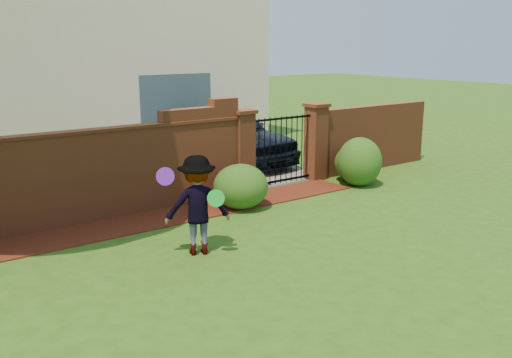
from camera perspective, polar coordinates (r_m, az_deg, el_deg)
ground at (r=8.35m, az=1.10°, el=-9.72°), size 80.00×80.00×0.01m
mulch_bed at (r=10.64m, az=-14.16°, el=-4.80°), size 11.10×1.08×0.03m
brick_wall at (r=10.68m, az=-21.07°, el=-0.15°), size 8.70×0.31×2.16m
brick_wall_return at (r=15.32m, az=11.61°, el=4.15°), size 4.00×0.25×1.70m
pillar_left at (r=12.53m, az=-1.36°, el=2.84°), size 0.50×0.50×1.88m
pillar_right at (r=13.90m, az=6.09°, el=3.84°), size 0.50×0.50×1.88m
iron_gate at (r=13.20m, az=2.55°, el=2.94°), size 1.78×0.03×1.60m
driveway at (r=16.60m, az=-6.21°, el=2.11°), size 3.20×8.00×0.01m
house at (r=18.93m, az=-19.53°, el=12.46°), size 12.40×6.40×6.30m
car at (r=15.66m, az=-2.45°, el=4.47°), size 2.29×4.88×1.62m
shrub_left at (r=11.43m, az=-1.56°, el=-0.77°), size 1.12×1.12×0.92m
shrub_middle at (r=13.46m, az=10.46°, el=1.74°), size 1.05×1.05×1.16m
shrub_right at (r=13.90m, az=10.05°, el=1.60°), size 1.02×1.02×0.91m
man at (r=8.93m, az=-5.97°, el=-2.71°), size 1.19×0.98×1.60m
frisbee_purple at (r=8.69m, az=-9.18°, el=0.27°), size 0.28×0.23×0.28m
frisbee_green at (r=8.67m, az=-4.08°, el=-1.95°), size 0.25×0.22×0.27m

